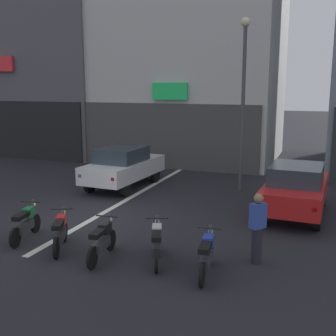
{
  "coord_description": "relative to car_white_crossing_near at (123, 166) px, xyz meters",
  "views": [
    {
      "loc": [
        6.65,
        -10.73,
        4.09
      ],
      "look_at": [
        1.8,
        2.0,
        1.4
      ],
      "focal_mm": 45.19,
      "sensor_mm": 36.0,
      "label": 1
    }
  ],
  "objects": [
    {
      "name": "car_blue_down_street",
      "position": [
        1.96,
        9.35,
        0.0
      ],
      "size": [
        1.99,
        4.19,
        1.64
      ],
      "color": "black",
      "rests_on": "ground"
    },
    {
      "name": "car_red_parked_kerbside",
      "position": [
        6.79,
        -1.41,
        0.0
      ],
      "size": [
        1.9,
        4.16,
        1.64
      ],
      "color": "black",
      "rests_on": "ground"
    },
    {
      "name": "motorcycle_blue_row_rightmost",
      "position": [
        5.34,
        -6.6,
        -0.43
      ],
      "size": [
        0.55,
        1.67,
        0.98
      ],
      "color": "black",
      "rests_on": "ground"
    },
    {
      "name": "motorcycle_black_row_centre",
      "position": [
        2.78,
        -6.65,
        -0.43
      ],
      "size": [
        0.55,
        1.67,
        0.98
      ],
      "color": "black",
      "rests_on": "ground"
    },
    {
      "name": "street_lamp",
      "position": [
        4.53,
        1.13,
        3.1
      ],
      "size": [
        0.36,
        0.36,
        6.51
      ],
      "color": "#47474C",
      "rests_on": "ground"
    },
    {
      "name": "person_by_motorcycles",
      "position": [
        6.25,
        -5.6,
        -0.03
      ],
      "size": [
        0.39,
        0.42,
        1.67
      ],
      "color": "#23232D",
      "rests_on": "ground"
    },
    {
      "name": "building_corner_left",
      "position": [
        -9.37,
        8.08,
        7.12
      ],
      "size": [
        10.15,
        8.14,
        16.03
      ],
      "color": "#56565B",
      "rests_on": "ground"
    },
    {
      "name": "motorcycle_white_row_right_mid",
      "position": [
        4.05,
        -6.33,
        -0.43
      ],
      "size": [
        0.72,
        1.58,
        0.98
      ],
      "color": "black",
      "rests_on": "ground"
    },
    {
      "name": "car_white_crossing_near",
      "position": [
        0.0,
        0.0,
        0.0
      ],
      "size": [
        1.98,
        4.19,
        1.64
      ],
      "color": "black",
      "rests_on": "ground"
    },
    {
      "name": "ground_plane",
      "position": [
        0.98,
        -4.25,
        -0.89
      ],
      "size": [
        120.0,
        120.0,
        0.0
      ],
      "primitive_type": "plane",
      "color": "#232328"
    },
    {
      "name": "motorcycle_green_row_leftmost",
      "position": [
        0.22,
        -6.24,
        -0.43
      ],
      "size": [
        0.56,
        1.65,
        0.98
      ],
      "color": "black",
      "rests_on": "ground"
    },
    {
      "name": "motorcycle_red_row_left_mid",
      "position": [
        1.49,
        -6.49,
        -0.43
      ],
      "size": [
        0.78,
        1.55,
        0.98
      ],
      "color": "black",
      "rests_on": "ground"
    },
    {
      "name": "lane_centre_line",
      "position": [
        0.98,
        1.75,
        -0.88
      ],
      "size": [
        0.2,
        18.0,
        0.01
      ],
      "primitive_type": "cube",
      "color": "silver",
      "rests_on": "ground"
    }
  ]
}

